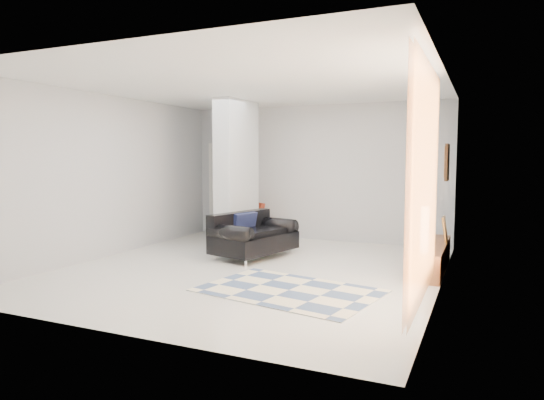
% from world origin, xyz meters
% --- Properties ---
extents(floor, '(6.00, 6.00, 0.00)m').
position_xyz_m(floor, '(0.00, 0.00, 0.00)').
color(floor, white).
rests_on(floor, ground).
extents(ceiling, '(6.00, 6.00, 0.00)m').
position_xyz_m(ceiling, '(0.00, 0.00, 2.80)').
color(ceiling, white).
rests_on(ceiling, wall_back).
extents(wall_back, '(6.00, 0.00, 6.00)m').
position_xyz_m(wall_back, '(0.00, 3.00, 1.40)').
color(wall_back, '#BABCBF').
rests_on(wall_back, ground).
extents(wall_front, '(6.00, 0.00, 6.00)m').
position_xyz_m(wall_front, '(0.00, -3.00, 1.40)').
color(wall_front, '#BABCBF').
rests_on(wall_front, ground).
extents(wall_left, '(0.00, 6.00, 6.00)m').
position_xyz_m(wall_left, '(-2.75, 0.00, 1.40)').
color(wall_left, '#BABCBF').
rests_on(wall_left, ground).
extents(wall_right, '(0.00, 6.00, 6.00)m').
position_xyz_m(wall_right, '(2.75, 0.00, 1.40)').
color(wall_right, '#BABCBF').
rests_on(wall_right, ground).
extents(partition_column, '(0.35, 1.20, 2.80)m').
position_xyz_m(partition_column, '(-1.10, 1.60, 1.40)').
color(partition_column, silver).
rests_on(partition_column, floor).
extents(hallway_door, '(0.85, 0.06, 2.04)m').
position_xyz_m(hallway_door, '(-2.10, 2.96, 1.02)').
color(hallway_door, white).
rests_on(hallway_door, floor).
extents(curtain, '(0.00, 2.55, 2.55)m').
position_xyz_m(curtain, '(2.67, -1.15, 1.45)').
color(curtain, '#F49040').
rests_on(curtain, wall_right).
extents(wall_art, '(0.04, 0.45, 0.55)m').
position_xyz_m(wall_art, '(2.72, 1.10, 1.65)').
color(wall_art, '#39200F').
rests_on(wall_art, wall_right).
extents(media_console, '(0.45, 1.99, 0.80)m').
position_xyz_m(media_console, '(2.52, 1.10, 0.20)').
color(media_console, brown).
rests_on(media_console, floor).
extents(loveseat, '(1.22, 1.67, 0.76)m').
position_xyz_m(loveseat, '(-0.44, 0.90, 0.36)').
color(loveseat, silver).
rests_on(loveseat, floor).
extents(daybed, '(1.86, 1.26, 0.77)m').
position_xyz_m(daybed, '(-1.48, 2.63, 0.42)').
color(daybed, black).
rests_on(daybed, floor).
extents(area_rug, '(2.45, 1.86, 0.01)m').
position_xyz_m(area_rug, '(0.98, -0.90, 0.01)').
color(area_rug, beige).
rests_on(area_rug, floor).
extents(cylinder_lamp, '(0.12, 0.12, 0.64)m').
position_xyz_m(cylinder_lamp, '(2.50, 0.38, 0.72)').
color(cylinder_lamp, beige).
rests_on(cylinder_lamp, media_console).
extents(bronze_figurine, '(0.14, 0.14, 0.27)m').
position_xyz_m(bronze_figurine, '(2.47, 1.68, 0.54)').
color(bronze_figurine, black).
rests_on(bronze_figurine, media_console).
extents(vase, '(0.20, 0.20, 0.19)m').
position_xyz_m(vase, '(2.47, 0.97, 0.50)').
color(vase, white).
rests_on(vase, media_console).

